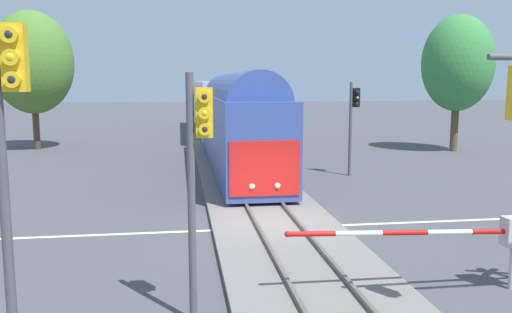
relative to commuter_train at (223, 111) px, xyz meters
name	(u,v)px	position (x,y,z in m)	size (l,w,h in m)	color
ground_plane	(276,228)	(0.00, -22.04, -2.79)	(220.00, 220.00, 0.00)	#47474C
road_centre_stripe	(276,228)	(0.00, -22.04, -2.78)	(44.00, 0.20, 0.01)	beige
railway_track	(276,225)	(0.00, -22.04, -2.69)	(4.40, 80.00, 0.32)	slate
commuter_train	(223,111)	(0.00, 0.00, 0.00)	(3.04, 42.48, 5.16)	#384C93
crossing_gate_near	(487,234)	(3.99, -28.19, -1.38)	(6.18, 0.40, 1.80)	#B7B7BC
traffic_signal_far_side	(353,113)	(5.87, -12.57, 0.54)	(0.53, 0.38, 4.96)	#4C4C51
traffic_signal_near_left	(9,143)	(-5.77, -31.19, 1.33)	(0.53, 0.38, 6.18)	#4C4C51
traffic_signal_median	(198,158)	(-2.87, -28.88, 0.71)	(0.53, 0.38, 5.21)	#4C4C51
maple_right_background	(458,64)	(16.32, -3.95, 3.44)	(4.98, 4.98, 9.63)	brown
pine_left_background	(32,63)	(-13.67, 1.42, 3.53)	(5.80, 5.80, 10.04)	#4C3828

